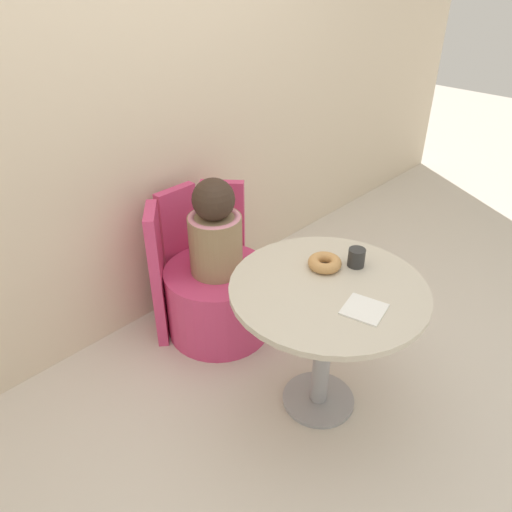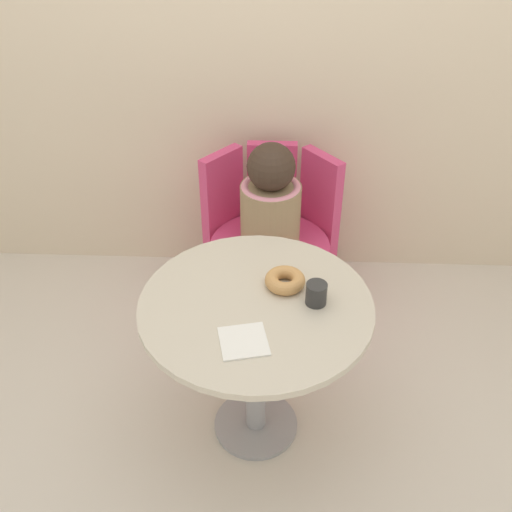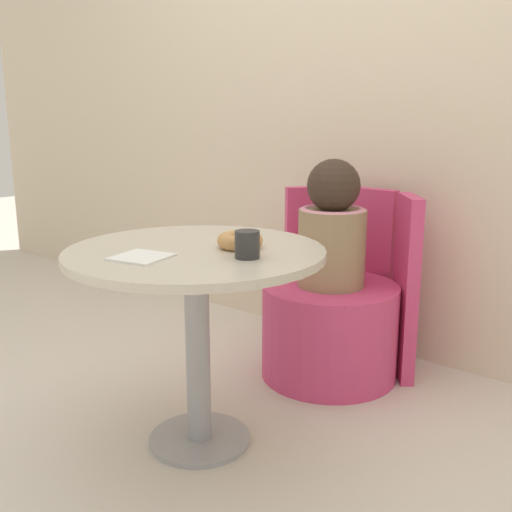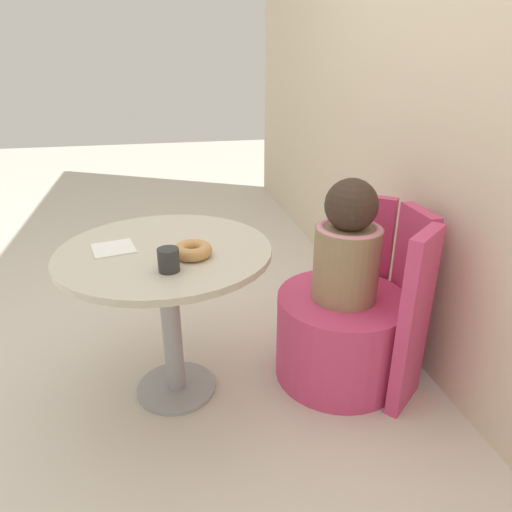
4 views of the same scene
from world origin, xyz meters
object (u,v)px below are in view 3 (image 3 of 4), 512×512
child_figure (332,229)px  donut (240,240)px  round_table (196,287)px  tub_chair (329,330)px  cup (247,244)px

child_figure → donut: bearing=-84.2°
round_table → child_figure: child_figure is taller
round_table → tub_chair: size_ratio=1.45×
tub_chair → cup: 0.85m
child_figure → cup: bearing=-76.7°
tub_chair → donut: size_ratio=3.91×
donut → child_figure: bearing=95.8°
tub_chair → cup: cup is taller
tub_chair → round_table: bearing=-92.8°
tub_chair → donut: donut is taller
tub_chair → child_figure: child_figure is taller
child_figure → cup: 0.70m
child_figure → donut: size_ratio=3.56×
tub_chair → child_figure: 0.41m
round_table → cup: bearing=2.9°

